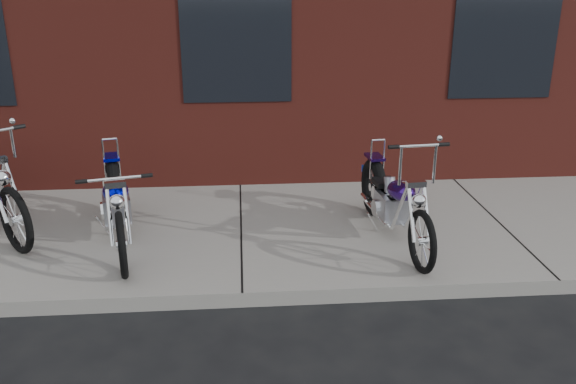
{
  "coord_description": "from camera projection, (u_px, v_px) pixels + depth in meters",
  "views": [
    {
      "loc": [
        0.02,
        -4.9,
        2.89
      ],
      "look_at": [
        0.48,
        0.8,
        0.83
      ],
      "focal_mm": 38.0,
      "sensor_mm": 36.0,
      "label": 1
    }
  ],
  "objects": [
    {
      "name": "chopper_blue",
      "position": [
        117.0,
        206.0,
        6.46
      ],
      "size": [
        0.71,
        2.22,
        0.98
      ],
      "rotation": [
        0.0,
        0.0,
        -1.35
      ],
      "color": "black",
      "rests_on": "sidewalk"
    },
    {
      "name": "chopper_purple",
      "position": [
        394.0,
        204.0,
        6.56
      ],
      "size": [
        0.53,
        2.17,
        1.22
      ],
      "rotation": [
        0.0,
        0.0,
        -1.47
      ],
      "color": "black",
      "rests_on": "sidewalk"
    },
    {
      "name": "sidewalk",
      "position": [
        241.0,
        234.0,
        6.96
      ],
      "size": [
        22.0,
        3.0,
        0.15
      ],
      "primitive_type": "cube",
      "color": "gray",
      "rests_on": "ground"
    },
    {
      "name": "ground",
      "position": [
        243.0,
        308.0,
        5.58
      ],
      "size": [
        120.0,
        120.0,
        0.0
      ],
      "primitive_type": "plane",
      "color": "black",
      "rests_on": "ground"
    }
  ]
}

